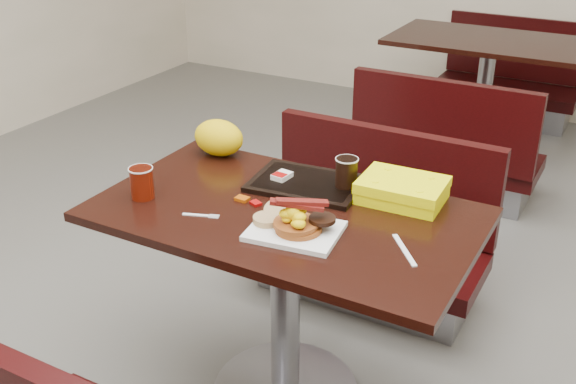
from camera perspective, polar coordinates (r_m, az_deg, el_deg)
The scene contains 22 objects.
table_near at distance 2.36m, azimuth -0.23°, elevation -9.63°, with size 1.20×0.70×0.75m, color black, non-canonical shape.
bench_near_n at distance 2.91m, azimuth 6.49°, elevation -2.76°, with size 1.00×0.46×0.72m, color black, non-canonical shape.
table_far at distance 4.59m, azimuth 15.87°, elevation 7.54°, with size 1.20×0.70×0.75m, color black, non-canonical shape.
bench_far_s at distance 3.95m, azimuth 13.32°, elevation 4.65°, with size 1.00×0.46×0.72m, color black, non-canonical shape.
bench_far_n at distance 5.25m, azimuth 17.78°, elevation 9.39°, with size 1.00×0.46×0.72m, color black, non-canonical shape.
platter at distance 2.03m, azimuth 0.57°, elevation -3.26°, with size 0.26×0.21×0.02m, color white.
pancake_stack at distance 2.01m, azimuth 0.88°, elevation -2.82°, with size 0.14×0.14×0.03m, color #924B18.
sausage_patty at distance 2.01m, azimuth 2.86°, elevation -2.26°, with size 0.08×0.08×0.01m, color black.
scrambled_eggs at distance 2.00m, azimuth 0.43°, elevation -1.83°, with size 0.09×0.08×0.05m, color #E0B804.
bacon_strips at distance 1.98m, azimuth 0.74°, elevation -1.00°, with size 0.16×0.07×0.01m, color #42040B, non-canonical shape.
muffin_bottom at distance 2.06m, azimuth -1.75°, elevation -2.28°, with size 0.08×0.08×0.02m, color tan.
muffin_top at distance 2.08m, azimuth -0.83°, elevation -1.52°, with size 0.09×0.09×0.02m, color tan.
coffee_cup_near at distance 2.27m, azimuth -12.03°, elevation 0.75°, with size 0.07×0.07×0.10m, color maroon.
fork at distance 2.15m, azimuth -7.66°, elevation -1.90°, with size 0.12×0.02×0.00m, color white, non-canonical shape.
knife at distance 1.97m, azimuth 9.63°, elevation -4.76°, with size 0.18×0.01×0.00m, color white.
condiment_syrup at distance 2.23m, azimuth -3.82°, elevation -0.56°, with size 0.04×0.03×0.01m, color #9F3F06.
condiment_ketchup at distance 2.20m, azimuth -2.70°, elevation -0.93°, with size 0.04×0.03×0.01m, color #8C0504.
tray at distance 2.32m, azimuth 1.57°, elevation 0.71°, with size 0.37×0.26×0.02m, color black.
hashbrown_sleeve_left at distance 2.34m, azimuth -0.50°, elevation 1.36°, with size 0.05×0.07×0.02m, color silver.
coffee_cup_far at distance 2.27m, azimuth 4.87°, elevation 1.63°, with size 0.07×0.07×0.10m, color black.
clamshell at distance 2.24m, azimuth 9.46°, elevation 0.15°, with size 0.27×0.20×0.07m, color #FCF804.
paper_bag at distance 2.56m, azimuth -5.76°, elevation 4.51°, with size 0.19×0.14×0.13m, color yellow.
Camera 1 is at (0.93, -1.68, 1.75)m, focal length 42.86 mm.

